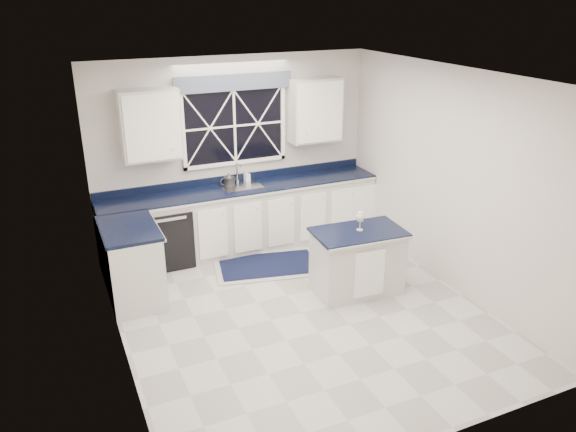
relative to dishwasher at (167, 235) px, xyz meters
name	(u,v)px	position (x,y,z in m)	size (l,w,h in m)	color
ground	(302,313)	(1.10, -1.95, -0.41)	(4.50, 4.50, 0.00)	beige
back_wall	(234,153)	(1.10, 0.30, 0.94)	(4.00, 0.10, 2.70)	silver
base_cabinets	(225,227)	(0.77, -0.17, 0.04)	(3.99, 1.60, 0.90)	silver
countertop	(243,188)	(1.10, 0.00, 0.51)	(3.98, 0.64, 0.04)	black
dishwasher	(167,235)	(0.00, 0.00, 0.00)	(0.60, 0.58, 0.82)	black
window	(234,120)	(1.10, 0.25, 1.42)	(1.65, 0.09, 1.26)	black
upper_cabinets	(237,117)	(1.10, 0.13, 1.49)	(3.10, 0.34, 0.90)	silver
faucet	(238,172)	(1.10, 0.19, 0.69)	(0.05, 0.20, 0.30)	#B4B4B6
island	(357,261)	(1.95, -1.75, 0.00)	(1.13, 0.72, 0.81)	silver
rug	(268,265)	(1.19, -0.68, -0.40)	(1.59, 1.16, 0.02)	#AEAEA9
kettle	(229,180)	(0.95, 0.13, 0.61)	(0.26, 0.16, 0.18)	#2F3032
wine_glass	(360,218)	(1.97, -1.73, 0.56)	(0.10, 0.10, 0.23)	silver
soap_bottle	(247,176)	(1.25, 0.22, 0.61)	(0.07, 0.07, 0.16)	silver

